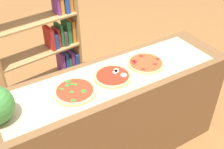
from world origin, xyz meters
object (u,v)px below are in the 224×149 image
object	(u,v)px
pizza_spinach_0	(75,91)
pizza_mozzarella_1	(113,76)
pizza_pepperoni_2	(146,63)
bookshelf	(51,51)

from	to	relation	value
pizza_spinach_0	pizza_mozzarella_1	world-z (taller)	pizza_spinach_0
pizza_spinach_0	pizza_pepperoni_2	world-z (taller)	pizza_spinach_0
pizza_spinach_0	pizza_mozzarella_1	size ratio (longest dim) A/B	1.01
pizza_mozzarella_1	pizza_pepperoni_2	distance (m)	0.33
pizza_mozzarella_1	bookshelf	xyz separation A→B (m)	(-0.16, 1.03, -0.25)
pizza_mozzarella_1	bookshelf	bearing A→B (deg)	98.68
pizza_spinach_0	pizza_mozzarella_1	bearing A→B (deg)	3.53
pizza_mozzarella_1	bookshelf	distance (m)	1.07
pizza_spinach_0	pizza_pepperoni_2	xyz separation A→B (m)	(0.66, 0.04, -0.00)
pizza_mozzarella_1	pizza_pepperoni_2	bearing A→B (deg)	2.54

